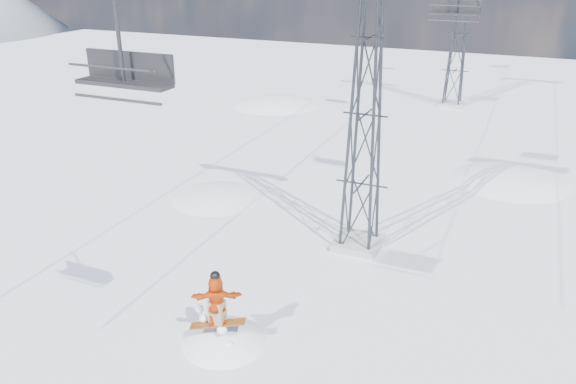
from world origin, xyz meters
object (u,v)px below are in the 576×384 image
object	(u,v)px
snowboarder_jump	(226,383)
lift_tower_near	(365,115)
lift_chair_near	(125,72)
lift_tower_far	(459,34)

from	to	relation	value
snowboarder_jump	lift_tower_near	bearing A→B (deg)	74.95
lift_tower_near	lift_chair_near	distance (m)	11.13
lift_tower_far	lift_tower_near	bearing A→B (deg)	-90.00
lift_tower_far	lift_chair_near	distance (m)	35.63
lift_tower_far	snowboarder_jump	size ratio (longest dim) A/B	1.74
lift_tower_far	snowboarder_jump	xyz separation A→B (m)	(-2.01, -32.47, -7.11)
lift_tower_near	lift_chair_near	xyz separation A→B (m)	(-2.20, -10.41, 3.27)
lift_chair_near	lift_tower_far	bearing A→B (deg)	86.44
lift_tower_far	lift_chair_near	bearing A→B (deg)	-93.56
lift_tower_far	snowboarder_jump	world-z (taller)	lift_tower_far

